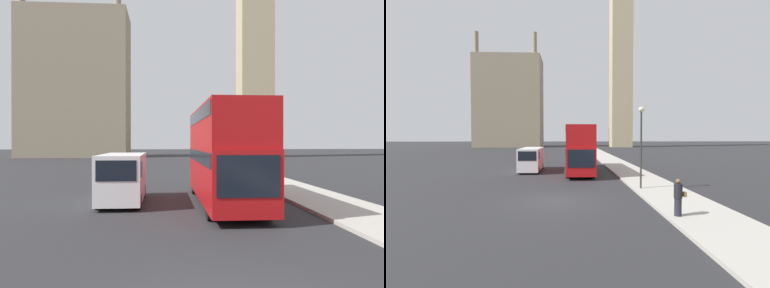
{
  "view_description": "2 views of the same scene",
  "coord_description": "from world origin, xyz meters",
  "views": [
    {
      "loc": [
        -1.12,
        -6.2,
        2.95
      ],
      "look_at": [
        0.31,
        12.64,
        2.86
      ],
      "focal_mm": 35.0,
      "sensor_mm": 36.0,
      "label": 1
    },
    {
      "loc": [
        0.8,
        -14.15,
        3.63
      ],
      "look_at": [
        1.89,
        18.59,
        2.57
      ],
      "focal_mm": 24.0,
      "sensor_mm": 36.0,
      "label": 2
    }
  ],
  "objects": [
    {
      "name": "building_block_distant",
      "position": [
        -18.58,
        69.98,
        14.46
      ],
      "size": [
        20.71,
        10.92,
        35.14
      ],
      "color": "gray",
      "rests_on": "ground_plane"
    },
    {
      "name": "red_double_decker_bus",
      "position": [
        1.73,
        11.42,
        2.53
      ],
      "size": [
        2.51,
        10.44,
        4.55
      ],
      "color": "#B71114",
      "rests_on": "ground_plane"
    },
    {
      "name": "white_van",
      "position": [
        -3.1,
        12.11,
        1.27
      ],
      "size": [
        2.01,
        5.43,
        2.37
      ],
      "color": "white",
      "rests_on": "ground_plane"
    }
  ]
}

